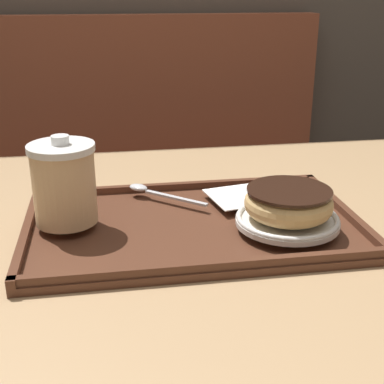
% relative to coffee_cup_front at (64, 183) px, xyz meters
% --- Properties ---
extents(booth_bench, '(1.17, 0.44, 1.00)m').
position_rel_coffee_cup_front_xyz_m(booth_bench, '(0.18, 0.85, -0.49)').
color(booth_bench, brown).
rests_on(booth_bench, ground_plane).
extents(cafe_table, '(1.08, 0.90, 0.73)m').
position_rel_coffee_cup_front_xyz_m(cafe_table, '(0.23, -0.01, -0.25)').
color(cafe_table, tan).
rests_on(cafe_table, ground_plane).
extents(serving_tray, '(0.51, 0.31, 0.02)m').
position_rel_coffee_cup_front_xyz_m(serving_tray, '(0.19, -0.01, -0.08)').
color(serving_tray, '#512D1E').
rests_on(serving_tray, cafe_table).
extents(napkin_paper, '(0.14, 0.12, 0.00)m').
position_rel_coffee_cup_front_xyz_m(napkin_paper, '(0.29, 0.06, -0.06)').
color(napkin_paper, white).
rests_on(napkin_paper, serving_tray).
extents(coffee_cup_front, '(0.10, 0.10, 0.13)m').
position_rel_coffee_cup_front_xyz_m(coffee_cup_front, '(0.00, 0.00, 0.00)').
color(coffee_cup_front, '#E0B784').
rests_on(coffee_cup_front, serving_tray).
extents(plate_with_chocolate_donut, '(0.16, 0.16, 0.01)m').
position_rel_coffee_cup_front_xyz_m(plate_with_chocolate_donut, '(0.33, -0.06, -0.05)').
color(plate_with_chocolate_donut, white).
rests_on(plate_with_chocolate_donut, serving_tray).
extents(donut_chocolate_glazed, '(0.13, 0.13, 0.04)m').
position_rel_coffee_cup_front_xyz_m(donut_chocolate_glazed, '(0.33, -0.06, -0.03)').
color(donut_chocolate_glazed, '#DBB270').
rests_on(donut_chocolate_glazed, plate_with_chocolate_donut).
extents(spoon, '(0.13, 0.11, 0.01)m').
position_rel_coffee_cup_front_xyz_m(spoon, '(0.13, 0.10, -0.06)').
color(spoon, silver).
rests_on(spoon, serving_tray).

